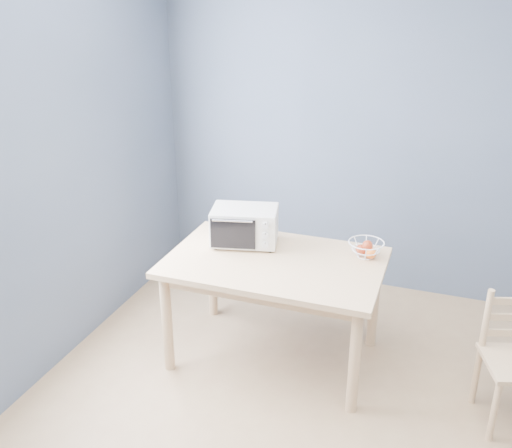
% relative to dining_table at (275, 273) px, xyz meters
% --- Properties ---
extents(room, '(4.01, 4.51, 2.61)m').
position_rel_dining_table_xyz_m(room, '(0.63, -0.95, 0.65)').
color(room, '#A4845B').
rests_on(room, ground).
extents(dining_table, '(1.40, 0.90, 0.75)m').
position_rel_dining_table_xyz_m(dining_table, '(0.00, 0.00, 0.00)').
color(dining_table, '#D5AD80').
rests_on(dining_table, ground).
extents(toaster_oven, '(0.50, 0.41, 0.26)m').
position_rel_dining_table_xyz_m(toaster_oven, '(-0.29, 0.17, 0.24)').
color(toaster_oven, beige).
rests_on(toaster_oven, dining_table).
extents(fruit_basket, '(0.27, 0.27, 0.12)m').
position_rel_dining_table_xyz_m(fruit_basket, '(0.55, 0.25, 0.16)').
color(fruit_basket, white).
rests_on(fruit_basket, dining_table).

